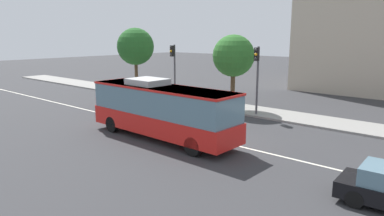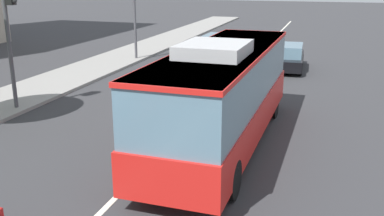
{
  "view_description": "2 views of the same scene",
  "coord_description": "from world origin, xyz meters",
  "px_view_note": "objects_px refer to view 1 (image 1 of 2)",
  "views": [
    {
      "loc": [
        11.63,
        -15.64,
        5.96
      ],
      "look_at": [
        -1.69,
        -0.14,
        1.74
      ],
      "focal_mm": 32.77,
      "sensor_mm": 36.0,
      "label": 1
    },
    {
      "loc": [
        -15.67,
        -4.72,
        5.26
      ],
      "look_at": [
        -3.67,
        -0.93,
        1.45
      ],
      "focal_mm": 41.2,
      "sensor_mm": 36.0,
      "label": 2
    }
  ],
  "objects_px": {
    "street_tree_kerbside_centre": "(233,56)",
    "traffic_light_far_corner": "(257,69)",
    "traffic_light_near_corner": "(173,63)",
    "sedan_red": "(121,100)",
    "transit_bus": "(162,108)",
    "street_tree_kerbside_left": "(135,47)"
  },
  "relations": [
    {
      "from": "transit_bus",
      "to": "sedan_red",
      "type": "relative_size",
      "value": 2.2
    },
    {
      "from": "street_tree_kerbside_left",
      "to": "street_tree_kerbside_centre",
      "type": "bearing_deg",
      "value": -7.34
    },
    {
      "from": "sedan_red",
      "to": "street_tree_kerbside_centre",
      "type": "height_order",
      "value": "street_tree_kerbside_centre"
    },
    {
      "from": "traffic_light_far_corner",
      "to": "street_tree_kerbside_centre",
      "type": "xyz_separation_m",
      "value": [
        -2.62,
        0.77,
        0.81
      ]
    },
    {
      "from": "sedan_red",
      "to": "traffic_light_near_corner",
      "type": "height_order",
      "value": "traffic_light_near_corner"
    },
    {
      "from": "traffic_light_near_corner",
      "to": "street_tree_kerbside_centre",
      "type": "relative_size",
      "value": 0.86
    },
    {
      "from": "transit_bus",
      "to": "street_tree_kerbside_left",
      "type": "bearing_deg",
      "value": 144.89
    },
    {
      "from": "traffic_light_far_corner",
      "to": "street_tree_kerbside_centre",
      "type": "height_order",
      "value": "street_tree_kerbside_centre"
    },
    {
      "from": "sedan_red",
      "to": "traffic_light_far_corner",
      "type": "xyz_separation_m",
      "value": [
        9.95,
        4.84,
        2.84
      ]
    },
    {
      "from": "traffic_light_far_corner",
      "to": "transit_bus",
      "type": "bearing_deg",
      "value": -13.16
    },
    {
      "from": "sedan_red",
      "to": "street_tree_kerbside_centre",
      "type": "xyz_separation_m",
      "value": [
        7.34,
        5.61,
        3.65
      ]
    },
    {
      "from": "sedan_red",
      "to": "street_tree_kerbside_left",
      "type": "xyz_separation_m",
      "value": [
        -6.66,
        7.41,
        4.08
      ]
    },
    {
      "from": "sedan_red",
      "to": "traffic_light_far_corner",
      "type": "distance_m",
      "value": 11.43
    },
    {
      "from": "transit_bus",
      "to": "traffic_light_far_corner",
      "type": "bearing_deg",
      "value": 83.3
    },
    {
      "from": "sedan_red",
      "to": "traffic_light_far_corner",
      "type": "bearing_deg",
      "value": -152.13
    },
    {
      "from": "transit_bus",
      "to": "sedan_red",
      "type": "xyz_separation_m",
      "value": [
        -8.78,
        3.85,
        -1.09
      ]
    },
    {
      "from": "street_tree_kerbside_centre",
      "to": "street_tree_kerbside_left",
      "type": "bearing_deg",
      "value": 172.66
    },
    {
      "from": "transit_bus",
      "to": "street_tree_kerbside_left",
      "type": "height_order",
      "value": "street_tree_kerbside_left"
    },
    {
      "from": "transit_bus",
      "to": "street_tree_kerbside_centre",
      "type": "xyz_separation_m",
      "value": [
        -1.44,
        9.46,
        2.57
      ]
    },
    {
      "from": "traffic_light_near_corner",
      "to": "traffic_light_far_corner",
      "type": "relative_size",
      "value": 1.0
    },
    {
      "from": "street_tree_kerbside_centre",
      "to": "traffic_light_far_corner",
      "type": "bearing_deg",
      "value": -16.36
    },
    {
      "from": "traffic_light_far_corner",
      "to": "street_tree_kerbside_left",
      "type": "bearing_deg",
      "value": -104.26
    }
  ]
}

